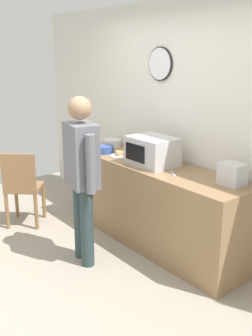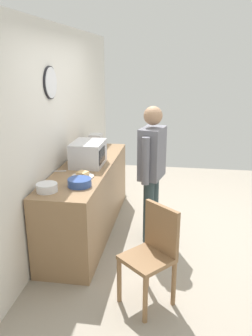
% 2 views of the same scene
% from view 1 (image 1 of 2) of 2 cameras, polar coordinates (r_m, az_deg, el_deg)
% --- Properties ---
extents(ground_plane, '(6.00, 6.00, 0.00)m').
position_cam_1_polar(ground_plane, '(3.99, -9.95, -15.16)').
color(ground_plane, '#9E9384').
extents(back_wall, '(5.40, 0.13, 2.60)m').
position_cam_1_polar(back_wall, '(4.44, 7.66, 6.30)').
color(back_wall, silver).
rests_on(back_wall, ground_plane).
extents(kitchen_counter, '(2.38, 0.62, 0.91)m').
position_cam_1_polar(kitchen_counter, '(4.42, 3.83, -5.13)').
color(kitchen_counter, '#93704C').
rests_on(kitchen_counter, ground_plane).
extents(microwave, '(0.50, 0.39, 0.30)m').
position_cam_1_polar(microwave, '(4.21, 3.82, 2.44)').
color(microwave, silver).
rests_on(microwave, kitchen_counter).
extents(sandwich_plate, '(0.25, 0.25, 0.07)m').
position_cam_1_polar(sandwich_plate, '(4.56, -0.67, 1.90)').
color(sandwich_plate, white).
rests_on(sandwich_plate, kitchen_counter).
extents(salad_bowl, '(0.21, 0.21, 0.09)m').
position_cam_1_polar(salad_bowl, '(5.08, -1.96, 3.66)').
color(salad_bowl, white).
rests_on(salad_bowl, kitchen_counter).
extents(cereal_bowl, '(0.25, 0.25, 0.08)m').
position_cam_1_polar(cereal_bowl, '(4.76, -3.26, 2.74)').
color(cereal_bowl, '#33519E').
rests_on(cereal_bowl, kitchen_counter).
extents(toaster, '(0.22, 0.18, 0.20)m').
position_cam_1_polar(toaster, '(3.71, 15.02, -0.86)').
color(toaster, silver).
rests_on(toaster, kitchen_counter).
extents(fork_utensil, '(0.16, 0.10, 0.01)m').
position_cam_1_polar(fork_utensil, '(3.95, 6.77, -0.83)').
color(fork_utensil, silver).
rests_on(fork_utensil, kitchen_counter).
extents(spoon_utensil, '(0.06, 0.17, 0.01)m').
position_cam_1_polar(spoon_utensil, '(4.66, 3.81, 1.96)').
color(spoon_utensil, silver).
rests_on(spoon_utensil, kitchen_counter).
extents(person_standing, '(0.58, 0.32, 1.68)m').
position_cam_1_polar(person_standing, '(3.85, -6.38, -0.19)').
color(person_standing, '#2B3C3F').
rests_on(person_standing, ground_plane).
extents(wooden_chair, '(0.56, 0.56, 0.94)m').
position_cam_1_polar(wooden_chair, '(4.94, -14.67, -2.40)').
color(wooden_chair, olive).
rests_on(wooden_chair, ground_plane).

